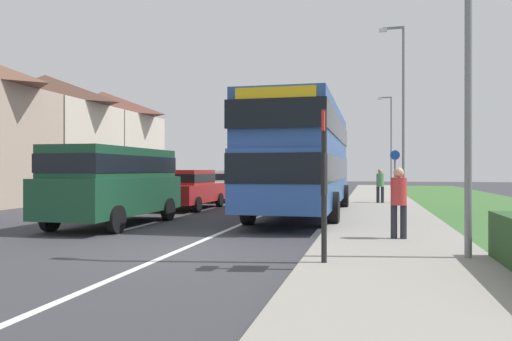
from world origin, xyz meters
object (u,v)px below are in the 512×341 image
Objects in this scene: parked_car_grey at (250,181)px; cycle_route_sign at (395,174)px; double_decker_bus at (303,155)px; parked_car_white at (221,184)px; street_lamp_mid at (401,104)px; pedestrian_walking_away at (380,184)px; bus_stop_sign at (324,175)px; parked_van_dark_green at (115,180)px; street_lamp_far at (390,136)px; parked_car_red at (188,187)px; pedestrian_at_stop at (399,199)px.

parked_car_grey is 1.76× the size of cycle_route_sign.
double_decker_bus is 7.34m from cycle_route_sign.
street_lamp_mid is (8.86, -1.03, 3.75)m from parked_car_white.
cycle_route_sign is at bearing 37.27° from pedestrian_walking_away.
bus_stop_sign is 15.49m from cycle_route_sign.
cycle_route_sign is at bearing 83.10° from bus_stop_sign.
cycle_route_sign is (8.36, 10.49, 0.09)m from parked_van_dark_green.
street_lamp_far is at bearing 72.69° from parked_van_dark_green.
pedestrian_at_stop is at bearing -44.50° from parked_car_red.
parked_car_white is 0.56× the size of street_lamp_far.
parked_car_grey is 0.58× the size of street_lamp_far.
pedestrian_walking_away is (7.76, 3.99, 0.08)m from parked_car_red.
cycle_route_sign is at bearing 28.08° from parked_car_red.
street_lamp_mid reaches higher than double_decker_bus.
cycle_route_sign is (0.67, 0.51, 0.45)m from pedestrian_walking_away.
pedestrian_at_stop is 0.21× the size of street_lamp_mid.
double_decker_bus is 1.39× the size of street_lamp_far.
double_decker_bus is 2.31× the size of parked_car_red.
double_decker_bus is at bearing -54.07° from parked_car_white.
parked_van_dark_green is 2.08× the size of cycle_route_sign.
parked_car_red is 0.56× the size of street_lamp_mid.
parked_car_red is 8.73m from pedestrian_walking_away.
bus_stop_sign is 33.45m from street_lamp_far.
double_decker_bus is 1.30× the size of street_lamp_mid.
street_lamp_far is at bearing 89.30° from street_lamp_mid.
double_decker_bus is at bearing -117.66° from cycle_route_sign.
parked_van_dark_green is at bearing -89.31° from parked_car_red.
parked_car_grey reaches higher than parked_car_red.
parked_car_white is at bearing 121.87° from pedestrian_at_stop.
parked_car_grey is (0.26, 5.08, 0.06)m from parked_car_white.
bus_stop_sign is at bearing -36.95° from parked_van_dark_green.
street_lamp_far is (3.87, 24.34, 2.21)m from double_decker_bus.
street_lamp_mid is (8.62, 10.18, 3.29)m from parked_van_dark_green.
cycle_route_sign is at bearing 51.44° from parked_van_dark_green.
parked_car_grey is (0.09, 10.30, 0.04)m from parked_car_red.
parked_van_dark_green is at bearing -130.25° from street_lamp_mid.
parked_van_dark_green reaches higher than parked_car_red.
pedestrian_walking_away is at bearing -93.58° from street_lamp_far.
parked_van_dark_green is at bearing -127.62° from pedestrian_walking_away.
street_lamp_mid reaches higher than parked_car_red.
parked_car_red is 10.35m from street_lamp_mid.
parked_van_dark_green is at bearing -88.76° from parked_car_white.
parked_van_dark_green reaches higher than parked_car_white.
street_lamp_far reaches higher than parked_car_grey.
street_lamp_far is at bearing 68.28° from parked_car_red.
pedestrian_at_stop is 0.64× the size of bus_stop_sign.
pedestrian_walking_away is (2.72, 5.96, -1.17)m from double_decker_bus.
pedestrian_walking_away is 0.66× the size of cycle_route_sign.
bus_stop_sign is (-1.19, -14.87, 0.56)m from pedestrian_walking_away.
parked_car_grey is 2.65× the size of pedestrian_at_stop.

